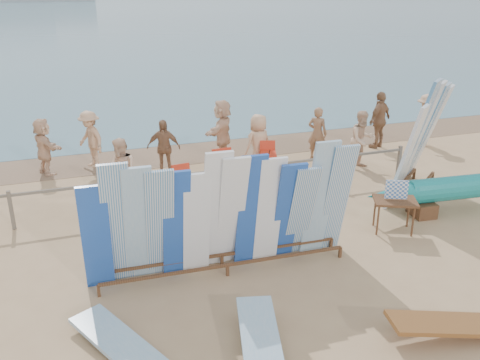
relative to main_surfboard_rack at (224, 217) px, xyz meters
name	(u,v)px	position (x,y,z in m)	size (l,w,h in m)	color
ground	(227,264)	(0.11, 0.20, -1.11)	(160.00, 160.00, 0.00)	tan
ocean	(66,7)	(0.11, 128.20, -1.11)	(320.00, 240.00, 0.02)	slate
wet_sand_strip	(158,154)	(0.11, 7.40, -1.11)	(40.00, 2.60, 0.01)	brown
fence	(189,181)	(0.11, 3.20, -0.48)	(12.08, 0.08, 0.90)	#6D6152
main_surfboard_rack	(224,217)	(0.00, 0.00, 0.00)	(5.01, 0.83, 2.48)	brown
side_surfboard_rack	(418,143)	(5.71, 2.02, 0.26)	(2.55, 2.24, 3.06)	brown
vendor_table	(394,214)	(3.97, 0.38, -0.72)	(1.07, 0.95, 1.19)	brown
flat_board_c	(471,336)	(3.00, -3.10, -1.11)	(0.56, 2.70, 0.07)	brown
beach_chair_left	(184,186)	(0.13, 3.89, -0.89)	(0.55, 0.56, 0.77)	red
beach_chair_right	(225,173)	(1.40, 4.43, -0.85)	(0.59, 0.61, 0.89)	red
stroller	(268,165)	(2.60, 4.27, -0.71)	(0.72, 0.86, 1.01)	red
beachgoer_8	(362,140)	(5.52, 4.23, -0.26)	(0.83, 0.40, 1.70)	beige
beachgoer_4	(164,148)	(-0.05, 5.53, -0.31)	(0.94, 0.41, 1.60)	#8C6042
beachgoer_10	(380,120)	(7.12, 5.77, -0.18)	(1.09, 0.47, 1.87)	#8C6042
beachgoer_2	(122,172)	(-1.40, 3.85, -0.29)	(0.80, 0.38, 1.64)	beige
beachgoer_extra_0	(425,120)	(8.66, 5.45, -0.25)	(1.12, 0.46, 1.73)	tan
beachgoer_6	(258,144)	(2.52, 4.81, -0.26)	(0.84, 0.40, 1.71)	tan
beachgoer_7	(317,133)	(4.66, 5.36, -0.30)	(0.60, 0.33, 1.63)	#8C6042
beachgoer_3	(91,139)	(-1.93, 6.93, -0.28)	(1.08, 0.45, 1.68)	tan
beachgoer_11	(44,146)	(-3.21, 6.71, -0.30)	(1.51, 0.49, 1.62)	beige
beachgoer_5	(222,130)	(1.90, 6.23, -0.18)	(1.74, 0.56, 1.88)	beige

